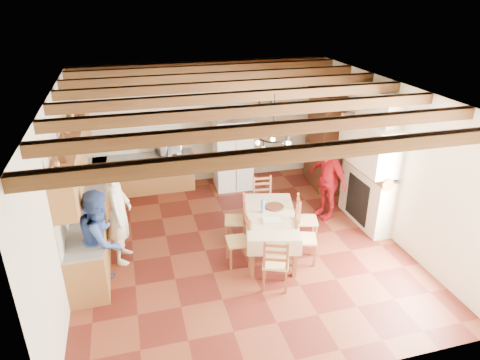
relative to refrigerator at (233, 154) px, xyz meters
name	(u,v)px	position (x,y,z in m)	size (l,w,h in m)	color
floor	(239,246)	(-0.55, -2.64, -0.88)	(6.00, 6.50, 0.02)	#4E1812
ceiling	(239,91)	(-0.55, -2.64, 2.14)	(6.00, 6.50, 0.02)	silver
wall_back	(205,123)	(-0.55, 0.62, 0.63)	(6.00, 0.02, 3.00)	beige
wall_front	(315,288)	(-0.55, -5.90, 0.63)	(6.00, 0.02, 3.00)	beige
wall_left	(60,194)	(-3.56, -2.64, 0.63)	(0.02, 6.50, 3.00)	beige
wall_right	(387,158)	(2.46, -2.64, 0.63)	(0.02, 6.50, 3.00)	beige
ceiling_beams	(239,97)	(-0.55, -2.64, 2.04)	(6.00, 6.30, 0.16)	#3C1F11
lower_cabinets_left	(92,218)	(-3.25, -1.59, -0.44)	(0.60, 4.30, 0.86)	brown
lower_cabinets_back	(145,174)	(-2.10, 0.31, -0.44)	(2.30, 0.60, 0.86)	brown
countertop_left	(89,198)	(-3.25, -1.59, 0.01)	(0.62, 4.30, 0.04)	slate
countertop_back	(144,157)	(-2.10, 0.31, 0.01)	(2.34, 0.62, 0.04)	slate
backsplash_left	(71,184)	(-3.54, -1.59, 0.33)	(0.03, 4.30, 0.60)	beige
backsplash_back	(142,140)	(-2.10, 0.60, 0.33)	(2.30, 0.03, 0.60)	beige
upper_cabinets	(74,151)	(-3.38, -1.59, 0.98)	(0.35, 4.20, 0.70)	brown
fireplace	(368,161)	(2.17, -2.44, 0.53)	(0.56, 1.60, 2.80)	beige
wall_picture	(265,105)	(1.00, 0.59, 0.98)	(0.34, 0.03, 0.42)	#2D2214
refrigerator	(233,154)	(0.00, 0.00, 0.00)	(0.87, 0.72, 1.74)	silver
hutch	(324,139)	(2.20, -0.40, 0.30)	(0.54, 1.29, 2.35)	#3A1B13
dining_table	(271,219)	(-0.04, -2.96, -0.18)	(1.31, 1.93, 0.77)	beige
chandelier	(273,138)	(-0.04, -2.96, 1.38)	(0.47, 0.47, 0.03)	black
chair_left_near	(238,240)	(-0.71, -3.18, -0.39)	(0.42, 0.40, 0.96)	brown
chair_left_far	(235,219)	(-0.57, -2.44, -0.39)	(0.42, 0.40, 0.96)	brown
chair_right_near	(305,238)	(0.46, -3.42, -0.39)	(0.42, 0.40, 0.96)	brown
chair_right_far	(307,219)	(0.76, -2.81, -0.39)	(0.42, 0.40, 0.96)	brown
chair_end_near	(276,262)	(-0.29, -3.98, -0.39)	(0.42, 0.40, 0.96)	brown
chair_end_far	(264,200)	(0.21, -1.81, -0.39)	(0.42, 0.40, 0.96)	brown
person_man	(118,213)	(-2.71, -2.50, 0.07)	(0.69, 0.45, 1.89)	silver
person_woman_blue	(102,240)	(-2.99, -3.21, 0.01)	(0.85, 0.67, 1.76)	#2C478D
person_woman_red	(327,180)	(1.56, -1.99, -0.01)	(1.00, 0.42, 1.71)	maroon
microwave	(169,148)	(-1.49, 0.31, 0.18)	(0.56, 0.38, 0.31)	silver
fridge_vase	(232,112)	(0.00, 0.00, 1.03)	(0.29, 0.29, 0.31)	#3A1B13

